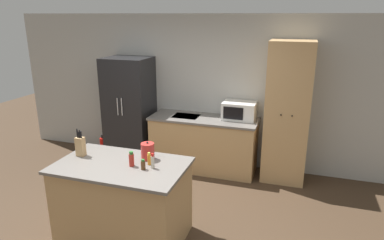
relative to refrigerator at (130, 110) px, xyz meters
The scene contains 14 objects.
ground_plane 2.50m from the refrigerator, 58.27° to the right, with size 14.00×14.00×0.00m, color #423021.
wall_back 1.32m from the refrigerator, 16.37° to the left, with size 7.20×0.06×2.60m.
refrigerator is the anchor object (origin of this frame).
back_counter 1.46m from the refrigerator, ahead, with size 1.81×0.69×0.92m.
pantry_cabinet 2.73m from the refrigerator, ahead, with size 0.67×0.59×2.22m.
kitchen_island 2.41m from the refrigerator, 64.58° to the right, with size 1.50×0.91×0.95m.
microwave 1.97m from the refrigerator, ahead, with size 0.54×0.39×0.29m.
knife_block 2.11m from the refrigerator, 78.00° to the right, with size 0.10×0.08×0.34m.
spice_bottle_tall_dark 2.44m from the refrigerator, 56.95° to the right, with size 0.04×0.04×0.15m.
spice_bottle_short_red 2.55m from the refrigerator, 58.79° to the right, with size 0.05×0.05×0.12m.
spice_bottle_amber_oil 2.55m from the refrigerator, 56.40° to the right, with size 0.04×0.04×0.17m.
spice_bottle_green_herb 2.43m from the refrigerator, 61.57° to the right, with size 0.06×0.06×0.17m.
kettle 2.28m from the refrigerator, 56.75° to the right, with size 0.16×0.16×0.22m.
fire_extinguisher 0.92m from the refrigerator, 166.34° to the right, with size 0.11×0.11×0.46m.
Camera 1 is at (1.67, -3.31, 2.58)m, focal length 32.00 mm.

